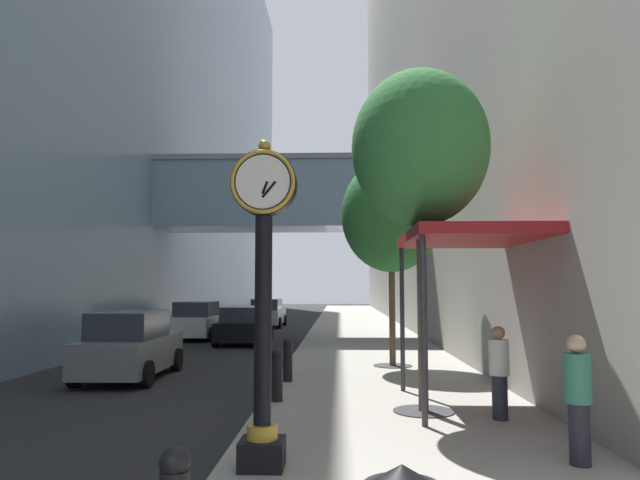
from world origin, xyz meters
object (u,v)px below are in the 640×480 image
at_px(pedestrian_walking, 499,370).
at_px(bollard_third, 261,395).
at_px(street_tree_mid_near, 391,215).
at_px(car_white_far, 197,321).
at_px(bollard_fifth, 288,358).
at_px(pedestrian_by_clock, 578,396).
at_px(bollard_fourth, 277,373).
at_px(car_grey_mid, 130,346).
at_px(car_black_trailing, 244,325).
at_px(car_silver_near, 267,313).
at_px(street_tree_near, 420,149).
at_px(street_clock, 263,285).

bearing_deg(pedestrian_walking, bollard_third, -167.12).
xyz_separation_m(street_tree_mid_near, car_white_far, (-8.06, 9.78, -3.63)).
height_order(bollard_fifth, pedestrian_by_clock, pedestrian_by_clock).
xyz_separation_m(bollard_fourth, car_grey_mid, (-4.23, 3.52, 0.15)).
height_order(pedestrian_by_clock, car_black_trailing, pedestrian_by_clock).
bearing_deg(car_white_far, car_black_trailing, -37.34).
bearing_deg(street_tree_mid_near, car_grey_mid, -166.66).
height_order(bollard_third, car_grey_mid, car_grey_mid).
distance_m(car_silver_near, car_black_trailing, 10.17).
xyz_separation_m(bollard_fifth, street_tree_near, (2.75, -3.23, 4.26)).
distance_m(bollard_third, street_tree_near, 5.29).
height_order(pedestrian_by_clock, car_grey_mid, pedestrian_by_clock).
xyz_separation_m(street_tree_mid_near, car_silver_near, (-5.87, 18.04, -3.65)).
height_order(car_grey_mid, car_white_far, car_grey_mid).
bearing_deg(car_white_far, car_grey_mid, -84.61).
height_order(street_clock, bollard_fourth, street_clock).
distance_m(bollard_fourth, street_tree_near, 5.14).
relative_size(bollard_fifth, car_white_far, 0.25).
xyz_separation_m(bollard_third, bollard_fourth, (0.00, 2.36, 0.00)).
bearing_deg(bollard_third, car_white_far, 107.05).
bearing_deg(car_grey_mid, pedestrian_walking, -31.35).
bearing_deg(car_silver_near, bollard_fifth, -81.48).
xyz_separation_m(bollard_third, car_silver_near, (-3.12, 25.59, 0.13)).
height_order(bollard_fourth, pedestrian_walking, pedestrian_walking).
bearing_deg(pedestrian_by_clock, car_silver_near, 105.21).
relative_size(bollard_fourth, bollard_fifth, 1.00).
bearing_deg(pedestrian_by_clock, bollard_fifth, 124.06).
height_order(bollard_fourth, car_grey_mid, car_grey_mid).
distance_m(pedestrian_walking, car_grey_mid, 9.58).
distance_m(bollard_third, car_silver_near, 25.78).
xyz_separation_m(pedestrian_walking, car_silver_near, (-7.07, 24.68, -0.15)).
relative_size(bollard_fourth, street_tree_near, 0.17).
height_order(bollard_third, street_tree_mid_near, street_tree_mid_near).
xyz_separation_m(street_clock, pedestrian_walking, (3.68, 2.74, -1.44)).
distance_m(street_tree_mid_near, car_silver_near, 19.32).
height_order(street_tree_near, car_grey_mid, street_tree_near).
bearing_deg(pedestrian_by_clock, street_clock, -176.21).
xyz_separation_m(pedestrian_by_clock, car_white_far, (-9.57, 18.90, -0.17)).
height_order(bollard_fifth, street_tree_near, street_tree_near).
bearing_deg(street_tree_near, street_tree_mid_near, 90.00).
bearing_deg(car_silver_near, pedestrian_by_clock, -74.79).
bearing_deg(street_tree_mid_near, bollard_fifth, -134.29).
distance_m(car_grey_mid, car_black_trailing, 9.63).
bearing_deg(car_black_trailing, car_grey_mid, -98.45).
height_order(bollard_fifth, car_silver_near, car_silver_near).
xyz_separation_m(bollard_fourth, street_tree_near, (2.75, -0.86, 4.26)).
height_order(bollard_fourth, car_silver_near, car_silver_near).
relative_size(street_clock, car_grey_mid, 1.02).
xyz_separation_m(street_tree_near, car_silver_near, (-5.87, 24.09, -4.14)).
bearing_deg(street_tree_mid_near, street_clock, -104.77).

